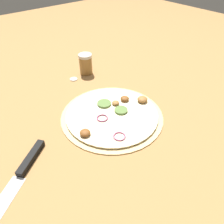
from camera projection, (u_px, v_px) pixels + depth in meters
ground_plane at (112, 116)px, 0.76m from camera, size 3.00×3.00×0.00m
pizza at (112, 114)px, 0.75m from camera, size 0.35×0.35×0.03m
knife at (19, 176)px, 0.56m from camera, size 0.23×0.30×0.02m
spice_jar at (86, 64)px, 0.96m from camera, size 0.06×0.06×0.09m
loose_cap at (74, 79)px, 0.95m from camera, size 0.03×0.03×0.01m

